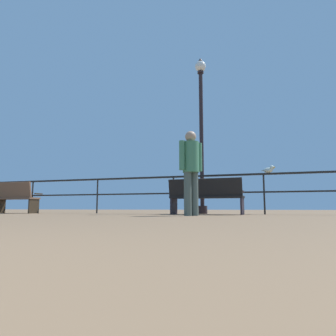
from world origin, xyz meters
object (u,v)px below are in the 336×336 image
at_px(bench_far_left, 15,196).
at_px(lamppost_center, 201,122).
at_px(bench_near_left, 206,195).
at_px(seagull_on_rail, 269,170).
at_px(person_by_bench, 191,167).

bearing_deg(bench_far_left, lamppost_center, 10.27).
xyz_separation_m(bench_near_left, lamppost_center, (-0.30, 1.02, 2.13)).
distance_m(bench_far_left, bench_near_left, 5.88).
xyz_separation_m(lamppost_center, seagull_on_rail, (1.80, -0.31, -1.48)).
bearing_deg(person_by_bench, bench_near_left, 87.55).
distance_m(bench_far_left, lamppost_center, 6.04).
height_order(person_by_bench, seagull_on_rail, person_by_bench).
bearing_deg(bench_near_left, lamppost_center, 106.53).
bearing_deg(seagull_on_rail, bench_far_left, -174.53).
height_order(bench_near_left, person_by_bench, person_by_bench).
distance_m(person_by_bench, seagull_on_rail, 2.51).
height_order(bench_far_left, person_by_bench, person_by_bench).
height_order(bench_far_left, seagull_on_rail, seagull_on_rail).
bearing_deg(bench_far_left, seagull_on_rail, 5.47).
height_order(lamppost_center, seagull_on_rail, lamppost_center).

